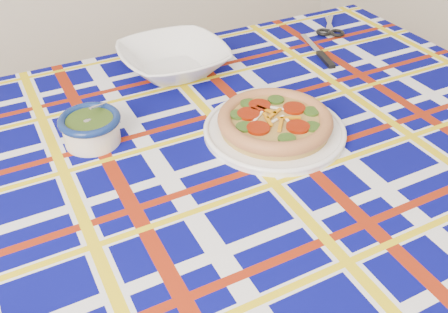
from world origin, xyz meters
TOP-DOWN VIEW (x-y plane):
  - dining_table at (-0.21, 0.48)m, footprint 1.91×1.41m
  - tablecloth at (-0.21, 0.48)m, footprint 1.95×1.46m
  - main_focaccia_plate at (-0.03, 0.43)m, footprint 0.36×0.36m
  - pesto_bowl at (-0.36, 0.66)m, footprint 0.15×0.15m
  - serving_bowl at (-0.03, 0.82)m, footprint 0.34×0.34m
  - table_knife at (0.38, 0.69)m, footprint 0.13×0.23m
  - kitchen_scissors at (0.54, 0.76)m, footprint 0.21×0.20m

SIDE VIEW (x-z plane):
  - dining_table at x=-0.21m, z-range 0.33..1.13m
  - tablecloth at x=-0.21m, z-range 0.70..0.81m
  - table_knife at x=0.38m, z-range 0.81..0.82m
  - kitchen_scissors at x=0.54m, z-range 0.81..0.83m
  - main_focaccia_plate at x=-0.03m, z-range 0.81..0.88m
  - serving_bowl at x=-0.03m, z-range 0.81..0.88m
  - pesto_bowl at x=-0.36m, z-range 0.81..0.89m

